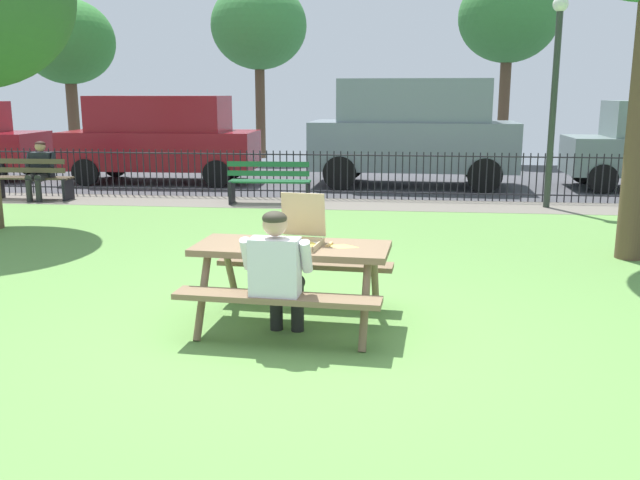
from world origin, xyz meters
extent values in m
cube|color=#649748|center=(0.00, 2.07, -0.01)|extent=(28.00, 12.14, 0.02)
cube|color=slate|center=(0.00, 7.44, 0.00)|extent=(28.00, 1.40, 0.01)
cube|color=#424247|center=(0.00, 11.79, -0.01)|extent=(28.00, 7.30, 0.01)
cube|color=#7E6549|center=(-0.14, 0.30, 0.74)|extent=(1.85, 0.88, 0.06)
cube|color=#7E6549|center=(-0.18, -0.30, 0.44)|extent=(1.81, 0.40, 0.05)
cube|color=#7E6549|center=(-0.10, 0.90, 0.44)|extent=(1.81, 0.40, 0.05)
cylinder|color=#7E6549|center=(-0.90, -0.06, 0.35)|extent=(0.10, 0.44, 0.74)
cylinder|color=#7E6549|center=(-0.85, 0.76, 0.35)|extent=(0.10, 0.44, 0.74)
cylinder|color=#7E6549|center=(0.57, -0.16, 0.35)|extent=(0.10, 0.44, 0.74)
cylinder|color=#7E6549|center=(0.62, 0.66, 0.35)|extent=(0.10, 0.44, 0.74)
cube|color=tan|center=(-0.08, 0.22, 0.78)|extent=(0.47, 0.47, 0.01)
cube|color=silver|center=(-0.08, 0.22, 0.78)|extent=(0.43, 0.43, 0.00)
cube|color=tan|center=(-0.11, 0.02, 0.80)|extent=(0.42, 0.07, 0.04)
cube|color=tan|center=(-0.05, 0.43, 0.80)|extent=(0.42, 0.07, 0.04)
cube|color=tan|center=(-0.28, 0.25, 0.80)|extent=(0.07, 0.42, 0.04)
cube|color=tan|center=(0.12, 0.20, 0.80)|extent=(0.07, 0.42, 0.04)
cube|color=tan|center=(-0.05, 0.44, 1.04)|extent=(0.43, 0.13, 0.41)
cylinder|color=tan|center=(-0.08, 0.22, 0.79)|extent=(0.36, 0.36, 0.01)
cylinder|color=#E8C948|center=(-0.08, 0.22, 0.80)|extent=(0.33, 0.33, 0.00)
pyramid|color=#F0D15A|center=(0.33, 0.30, 0.78)|extent=(0.26, 0.18, 0.01)
cube|color=tan|center=(0.21, 0.32, 0.78)|extent=(0.06, 0.15, 0.02)
cylinder|color=black|center=(-0.26, 0.13, 0.22)|extent=(0.12, 0.12, 0.44)
cylinder|color=black|center=(-0.28, -0.08, 0.47)|extent=(0.18, 0.43, 0.15)
cylinder|color=black|center=(-0.06, 0.11, 0.22)|extent=(0.12, 0.12, 0.44)
cylinder|color=black|center=(-0.08, -0.10, 0.47)|extent=(0.18, 0.43, 0.15)
cube|color=silver|center=(-0.19, -0.30, 0.70)|extent=(0.43, 0.25, 0.52)
cylinder|color=silver|center=(-0.45, -0.23, 0.80)|extent=(0.10, 0.21, 0.31)
cylinder|color=silver|center=(0.07, -0.27, 0.80)|extent=(0.10, 0.21, 0.31)
sphere|color=tan|center=(-0.19, -0.28, 1.08)|extent=(0.21, 0.21, 0.21)
ellipsoid|color=#322F23|center=(-0.19, -0.29, 1.13)|extent=(0.21, 0.20, 0.12)
cylinder|color=black|center=(0.00, 8.14, 0.90)|extent=(20.49, 0.03, 0.03)
cylinder|color=black|center=(0.00, 8.14, 0.15)|extent=(20.49, 0.03, 0.03)
cylinder|color=black|center=(-7.79, 8.14, 0.49)|extent=(0.02, 0.02, 0.98)
cylinder|color=black|center=(-7.65, 8.14, 0.49)|extent=(0.02, 0.02, 0.98)
cylinder|color=black|center=(-7.51, 8.14, 0.49)|extent=(0.02, 0.02, 0.98)
cylinder|color=black|center=(-7.37, 8.14, 0.49)|extent=(0.02, 0.02, 0.98)
cylinder|color=black|center=(-7.23, 8.14, 0.49)|extent=(0.02, 0.02, 0.98)
cylinder|color=black|center=(-7.09, 8.14, 0.49)|extent=(0.02, 0.02, 0.98)
cylinder|color=black|center=(-6.95, 8.14, 0.49)|extent=(0.02, 0.02, 0.98)
cylinder|color=black|center=(-6.81, 8.14, 0.49)|extent=(0.02, 0.02, 0.98)
cylinder|color=black|center=(-6.67, 8.14, 0.49)|extent=(0.02, 0.02, 0.98)
cylinder|color=black|center=(-6.53, 8.14, 0.49)|extent=(0.02, 0.02, 0.98)
cylinder|color=black|center=(-6.39, 8.14, 0.49)|extent=(0.02, 0.02, 0.98)
cylinder|color=black|center=(-6.25, 8.14, 0.49)|extent=(0.02, 0.02, 0.98)
cylinder|color=black|center=(-6.10, 8.14, 0.49)|extent=(0.02, 0.02, 0.98)
cylinder|color=black|center=(-5.96, 8.14, 0.49)|extent=(0.02, 0.02, 0.98)
cylinder|color=black|center=(-5.82, 8.14, 0.49)|extent=(0.02, 0.02, 0.98)
cylinder|color=black|center=(-5.68, 8.14, 0.49)|extent=(0.02, 0.02, 0.98)
cylinder|color=black|center=(-5.54, 8.14, 0.49)|extent=(0.02, 0.02, 0.98)
cylinder|color=black|center=(-5.40, 8.14, 0.49)|extent=(0.02, 0.02, 0.98)
cylinder|color=black|center=(-5.26, 8.14, 0.49)|extent=(0.02, 0.02, 0.98)
cylinder|color=black|center=(-5.12, 8.14, 0.49)|extent=(0.02, 0.02, 0.98)
cylinder|color=black|center=(-4.98, 8.14, 0.49)|extent=(0.02, 0.02, 0.98)
cylinder|color=black|center=(-4.84, 8.14, 0.49)|extent=(0.02, 0.02, 0.98)
cylinder|color=black|center=(-4.70, 8.14, 0.49)|extent=(0.02, 0.02, 0.98)
cylinder|color=black|center=(-4.56, 8.14, 0.49)|extent=(0.02, 0.02, 0.98)
cylinder|color=black|center=(-4.42, 8.14, 0.49)|extent=(0.02, 0.02, 0.98)
cylinder|color=black|center=(-4.28, 8.14, 0.49)|extent=(0.02, 0.02, 0.98)
cylinder|color=black|center=(-4.14, 8.14, 0.49)|extent=(0.02, 0.02, 0.98)
cylinder|color=black|center=(-4.00, 8.14, 0.49)|extent=(0.02, 0.02, 0.98)
cylinder|color=black|center=(-3.86, 8.14, 0.49)|extent=(0.02, 0.02, 0.98)
cylinder|color=black|center=(-3.72, 8.14, 0.49)|extent=(0.02, 0.02, 0.98)
cylinder|color=black|center=(-3.58, 8.14, 0.49)|extent=(0.02, 0.02, 0.98)
cylinder|color=black|center=(-3.44, 8.14, 0.49)|extent=(0.02, 0.02, 0.98)
cylinder|color=black|center=(-3.30, 8.14, 0.49)|extent=(0.02, 0.02, 0.98)
cylinder|color=black|center=(-3.16, 8.14, 0.49)|extent=(0.02, 0.02, 0.98)
cylinder|color=black|center=(-3.02, 8.14, 0.49)|extent=(0.02, 0.02, 0.98)
cylinder|color=black|center=(-2.88, 8.14, 0.49)|extent=(0.02, 0.02, 0.98)
cylinder|color=black|center=(-2.74, 8.14, 0.49)|extent=(0.02, 0.02, 0.98)
cylinder|color=black|center=(-2.60, 8.14, 0.49)|extent=(0.02, 0.02, 0.98)
cylinder|color=black|center=(-2.46, 8.14, 0.49)|extent=(0.02, 0.02, 0.98)
cylinder|color=black|center=(-2.32, 8.14, 0.49)|extent=(0.02, 0.02, 0.98)
cylinder|color=black|center=(-2.18, 8.14, 0.49)|extent=(0.02, 0.02, 0.98)
cylinder|color=black|center=(-2.03, 8.14, 0.49)|extent=(0.02, 0.02, 0.98)
cylinder|color=black|center=(-1.89, 8.14, 0.49)|extent=(0.02, 0.02, 0.98)
cylinder|color=black|center=(-1.75, 8.14, 0.49)|extent=(0.02, 0.02, 0.98)
cylinder|color=black|center=(-1.61, 8.14, 0.49)|extent=(0.02, 0.02, 0.98)
cylinder|color=black|center=(-1.47, 8.14, 0.49)|extent=(0.02, 0.02, 0.98)
cylinder|color=black|center=(-1.33, 8.14, 0.49)|extent=(0.02, 0.02, 0.98)
cylinder|color=black|center=(-1.19, 8.14, 0.49)|extent=(0.02, 0.02, 0.98)
cylinder|color=black|center=(-1.05, 8.14, 0.49)|extent=(0.02, 0.02, 0.98)
cylinder|color=black|center=(-0.91, 8.14, 0.49)|extent=(0.02, 0.02, 0.98)
cylinder|color=black|center=(-0.77, 8.14, 0.49)|extent=(0.02, 0.02, 0.98)
cylinder|color=black|center=(-0.63, 8.14, 0.49)|extent=(0.02, 0.02, 0.98)
cylinder|color=black|center=(-0.49, 8.14, 0.49)|extent=(0.02, 0.02, 0.98)
cylinder|color=black|center=(-0.35, 8.14, 0.49)|extent=(0.02, 0.02, 0.98)
cylinder|color=black|center=(-0.21, 8.14, 0.49)|extent=(0.02, 0.02, 0.98)
cylinder|color=black|center=(-0.07, 8.14, 0.49)|extent=(0.02, 0.02, 0.98)
cylinder|color=black|center=(0.07, 8.14, 0.49)|extent=(0.02, 0.02, 0.98)
cylinder|color=black|center=(0.21, 8.14, 0.49)|extent=(0.02, 0.02, 0.98)
cylinder|color=black|center=(0.35, 8.14, 0.49)|extent=(0.02, 0.02, 0.98)
cylinder|color=black|center=(0.49, 8.14, 0.49)|extent=(0.02, 0.02, 0.98)
cylinder|color=black|center=(0.63, 8.14, 0.49)|extent=(0.02, 0.02, 0.98)
cylinder|color=black|center=(0.77, 8.14, 0.49)|extent=(0.02, 0.02, 0.98)
cylinder|color=black|center=(0.91, 8.14, 0.49)|extent=(0.02, 0.02, 0.98)
cylinder|color=black|center=(1.05, 8.14, 0.49)|extent=(0.02, 0.02, 0.98)
cylinder|color=black|center=(1.19, 8.14, 0.49)|extent=(0.02, 0.02, 0.98)
cylinder|color=black|center=(1.33, 8.14, 0.49)|extent=(0.02, 0.02, 0.98)
cylinder|color=black|center=(1.47, 8.14, 0.49)|extent=(0.02, 0.02, 0.98)
cylinder|color=black|center=(1.61, 8.14, 0.49)|extent=(0.02, 0.02, 0.98)
cylinder|color=black|center=(1.75, 8.14, 0.49)|extent=(0.02, 0.02, 0.98)
cylinder|color=black|center=(1.89, 8.14, 0.49)|extent=(0.02, 0.02, 0.98)
cylinder|color=black|center=(2.03, 8.14, 0.49)|extent=(0.02, 0.02, 0.98)
cylinder|color=black|center=(2.18, 8.14, 0.49)|extent=(0.02, 0.02, 0.98)
cylinder|color=black|center=(2.32, 8.14, 0.49)|extent=(0.02, 0.02, 0.98)
cylinder|color=black|center=(2.46, 8.14, 0.49)|extent=(0.02, 0.02, 0.98)
cylinder|color=black|center=(2.60, 8.14, 0.49)|extent=(0.02, 0.02, 0.98)
cylinder|color=black|center=(2.74, 8.14, 0.49)|extent=(0.02, 0.02, 0.98)
cylinder|color=black|center=(2.88, 8.14, 0.49)|extent=(0.02, 0.02, 0.98)
cylinder|color=black|center=(3.02, 8.14, 0.49)|extent=(0.02, 0.02, 0.98)
cylinder|color=black|center=(3.16, 8.14, 0.49)|extent=(0.02, 0.02, 0.98)
cylinder|color=black|center=(3.30, 8.14, 0.49)|extent=(0.02, 0.02, 0.98)
cylinder|color=black|center=(3.44, 8.14, 0.49)|extent=(0.02, 0.02, 0.98)
cylinder|color=black|center=(3.58, 8.14, 0.49)|extent=(0.02, 0.02, 0.98)
cylinder|color=black|center=(3.72, 8.14, 0.49)|extent=(0.02, 0.02, 0.98)
cylinder|color=black|center=(3.86, 8.14, 0.49)|extent=(0.02, 0.02, 0.98)
cylinder|color=black|center=(4.00, 8.14, 0.49)|extent=(0.02, 0.02, 0.98)
cylinder|color=black|center=(4.14, 8.14, 0.49)|extent=(0.02, 0.02, 0.98)
cylinder|color=black|center=(4.28, 8.14, 0.49)|extent=(0.02, 0.02, 0.98)
cylinder|color=black|center=(4.42, 8.14, 0.49)|extent=(0.02, 0.02, 0.98)
cylinder|color=black|center=(4.56, 8.14, 0.49)|extent=(0.02, 0.02, 0.98)
cylinder|color=black|center=(4.70, 8.14, 0.49)|extent=(0.02, 0.02, 0.98)
cylinder|color=black|center=(4.84, 8.14, 0.49)|extent=(0.02, 0.02, 0.98)
cylinder|color=black|center=(4.98, 8.14, 0.49)|extent=(0.02, 0.02, 0.98)
cylinder|color=black|center=(5.12, 8.14, 0.49)|extent=(0.02, 0.02, 0.98)
cylinder|color=black|center=(5.26, 8.14, 0.49)|extent=(0.02, 0.02, 0.98)
cylinder|color=black|center=(5.40, 8.14, 0.49)|extent=(0.02, 0.02, 0.98)
cylinder|color=black|center=(5.54, 8.14, 0.49)|extent=(0.02, 0.02, 0.98)
cube|color=brown|center=(-6.64, 7.51, 0.44)|extent=(1.60, 0.12, 0.04)
cube|color=brown|center=(-6.64, 7.37, 0.44)|extent=(1.60, 0.12, 0.04)
cube|color=brown|center=(-6.64, 7.23, 0.44)|extent=(1.60, 0.12, 0.04)
cube|color=brown|center=(-6.63, 7.17, 0.62)|extent=(1.60, 0.08, 0.11)
cube|color=brown|center=(-6.63, 7.17, 0.80)|extent=(1.60, 0.08, 0.11)
cube|color=black|center=(-5.88, 7.33, 0.22)|extent=(0.06, 0.44, 0.44)
cube|color=#1F6235|center=(-1.69, 7.51, 0.44)|extent=(1.60, 0.16, 0.04)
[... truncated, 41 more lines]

